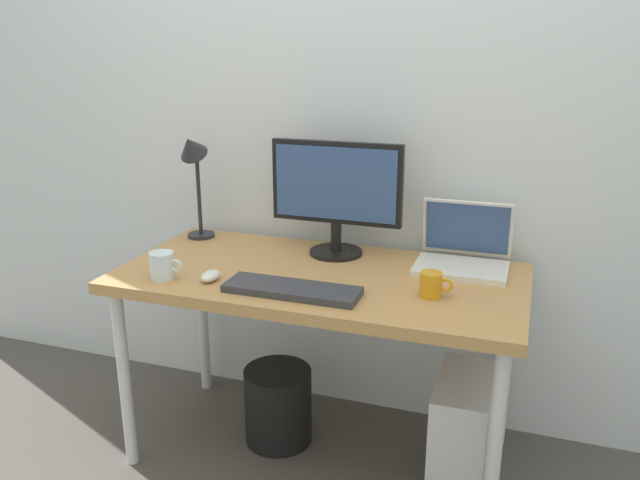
# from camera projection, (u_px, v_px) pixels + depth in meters

# --- Properties ---
(ground_plane) EXTENTS (6.00, 6.00, 0.00)m
(ground_plane) POSITION_uv_depth(u_px,v_px,m) (320.00, 451.00, 2.43)
(ground_plane) COLOR #4C4742
(back_wall) EXTENTS (4.40, 0.04, 2.60)m
(back_wall) POSITION_uv_depth(u_px,v_px,m) (355.00, 96.00, 2.41)
(back_wall) COLOR silver
(back_wall) RESTS_ON ground_plane
(desk) EXTENTS (1.40, 0.69, 0.73)m
(desk) POSITION_uv_depth(u_px,v_px,m) (320.00, 290.00, 2.23)
(desk) COLOR #B7844C
(desk) RESTS_ON ground_plane
(monitor) EXTENTS (0.49, 0.20, 0.43)m
(monitor) POSITION_uv_depth(u_px,v_px,m) (336.00, 192.00, 2.34)
(monitor) COLOR black
(monitor) RESTS_ON desk
(laptop) EXTENTS (0.32, 0.26, 0.23)m
(laptop) POSITION_uv_depth(u_px,v_px,m) (464.00, 251.00, 2.26)
(laptop) COLOR silver
(laptop) RESTS_ON desk
(desk_lamp) EXTENTS (0.11, 0.16, 0.44)m
(desk_lamp) POSITION_uv_depth(u_px,v_px,m) (193.00, 163.00, 2.50)
(desk_lamp) COLOR #232328
(desk_lamp) RESTS_ON desk
(keyboard) EXTENTS (0.44, 0.14, 0.02)m
(keyboard) POSITION_uv_depth(u_px,v_px,m) (292.00, 289.00, 2.04)
(keyboard) COLOR #333338
(keyboard) RESTS_ON desk
(mouse) EXTENTS (0.06, 0.09, 0.03)m
(mouse) POSITION_uv_depth(u_px,v_px,m) (210.00, 276.00, 2.14)
(mouse) COLOR silver
(mouse) RESTS_ON desk
(coffee_mug) EXTENTS (0.11, 0.07, 0.08)m
(coffee_mug) POSITION_uv_depth(u_px,v_px,m) (431.00, 285.00, 2.00)
(coffee_mug) COLOR orange
(coffee_mug) RESTS_ON desk
(glass_cup) EXTENTS (0.12, 0.08, 0.09)m
(glass_cup) POSITION_uv_depth(u_px,v_px,m) (162.00, 265.00, 2.15)
(glass_cup) COLOR silver
(glass_cup) RESTS_ON desk
(computer_tower) EXTENTS (0.18, 0.36, 0.42)m
(computer_tower) POSITION_uv_depth(u_px,v_px,m) (461.00, 435.00, 2.18)
(computer_tower) COLOR silver
(computer_tower) RESTS_ON ground_plane
(wastebasket) EXTENTS (0.26, 0.26, 0.30)m
(wastebasket) POSITION_uv_depth(u_px,v_px,m) (278.00, 405.00, 2.47)
(wastebasket) COLOR black
(wastebasket) RESTS_ON ground_plane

